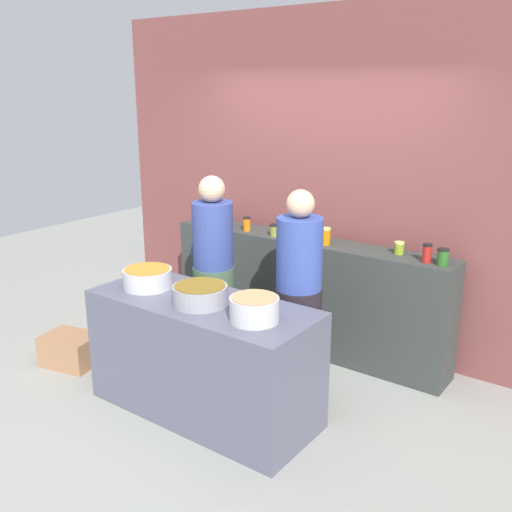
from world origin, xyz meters
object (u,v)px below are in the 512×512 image
at_px(preserve_jar_1, 247,224).
at_px(preserve_jar_3, 317,236).
at_px(preserve_jar_7, 443,257).
at_px(cooking_pot_left, 148,278).
at_px(bread_crate, 71,350).
at_px(cooking_pot_center, 200,295).
at_px(cook_in_cap, 298,306).
at_px(preserve_jar_2, 275,230).
at_px(cook_with_tongs, 214,283).
at_px(preserve_jar_0, 225,219).
at_px(preserve_jar_6, 427,253).
at_px(preserve_jar_4, 325,236).
at_px(preserve_jar_5, 399,248).
at_px(cooking_pot_right, 254,309).

bearing_deg(preserve_jar_1, preserve_jar_3, 3.49).
height_order(preserve_jar_7, cooking_pot_left, preserve_jar_7).
height_order(preserve_jar_1, bread_crate, preserve_jar_1).
distance_m(cooking_pot_center, cook_in_cap, 0.80).
relative_size(preserve_jar_2, preserve_jar_3, 1.00).
bearing_deg(cook_with_tongs, preserve_jar_1, 104.69).
distance_m(preserve_jar_0, preserve_jar_1, 0.27).
bearing_deg(cook_with_tongs, cooking_pot_left, -98.73).
relative_size(preserve_jar_0, preserve_jar_6, 0.94).
distance_m(preserve_jar_1, preserve_jar_4, 0.83).
distance_m(preserve_jar_2, preserve_jar_5, 1.14).
height_order(cooking_pot_left, cook_with_tongs, cook_with_tongs).
relative_size(preserve_jar_7, bread_crate, 0.29).
bearing_deg(preserve_jar_7, cooking_pot_center, -130.90).
relative_size(preserve_jar_7, cooking_pot_right, 0.40).
height_order(preserve_jar_0, preserve_jar_1, preserve_jar_0).
distance_m(preserve_jar_6, cook_in_cap, 1.08).
xyz_separation_m(cooking_pot_left, cooking_pot_right, (1.03, -0.05, 0.01)).
height_order(preserve_jar_2, cook_with_tongs, cook_with_tongs).
bearing_deg(cooking_pot_center, preserve_jar_0, 123.04).
height_order(preserve_jar_6, cooking_pot_center, preserve_jar_6).
distance_m(preserve_jar_2, cooking_pot_right, 1.61).
bearing_deg(preserve_jar_3, cooking_pot_center, -93.84).
xyz_separation_m(preserve_jar_7, cooking_pot_center, (-1.21, -1.40, -0.15)).
distance_m(preserve_jar_1, cooking_pot_left, 1.36).
bearing_deg(preserve_jar_2, preserve_jar_6, 0.90).
bearing_deg(preserve_jar_2, cook_with_tongs, -100.92).
height_order(preserve_jar_7, cooking_pot_center, preserve_jar_7).
bearing_deg(preserve_jar_5, preserve_jar_0, -176.87).
xyz_separation_m(preserve_jar_3, cooking_pot_center, (-0.10, -1.43, -0.14)).
relative_size(preserve_jar_2, cook_in_cap, 0.07).
bearing_deg(preserve_jar_4, preserve_jar_2, -178.00).
distance_m(preserve_jar_3, preserve_jar_4, 0.11).
xyz_separation_m(preserve_jar_1, cooking_pot_center, (0.64, -1.38, -0.15)).
xyz_separation_m(preserve_jar_1, preserve_jar_6, (1.72, 0.02, 0.01)).
bearing_deg(bread_crate, preserve_jar_4, 41.40).
bearing_deg(preserve_jar_3, preserve_jar_6, -1.61).
relative_size(cooking_pot_left, cook_in_cap, 0.23).
bearing_deg(cook_with_tongs, cook_in_cap, -1.05).
height_order(cooking_pot_left, cooking_pot_right, cooking_pot_right).
bearing_deg(cooking_pot_center, preserve_jar_4, 82.03).
distance_m(preserve_jar_0, preserve_jar_5, 1.73).
distance_m(preserve_jar_2, preserve_jar_6, 1.40).
bearing_deg(preserve_jar_5, cook_in_cap, -117.31).
distance_m(preserve_jar_3, preserve_jar_6, 0.99).
height_order(cooking_pot_center, cook_with_tongs, cook_with_tongs).
bearing_deg(preserve_jar_1, preserve_jar_5, 4.20).
xyz_separation_m(preserve_jar_3, cook_in_cap, (0.30, -0.77, -0.34)).
bearing_deg(preserve_jar_1, preserve_jar_0, 177.38).
bearing_deg(preserve_jar_2, cook_in_cap, -45.39).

